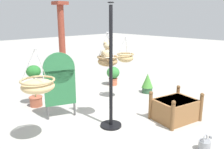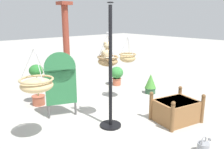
# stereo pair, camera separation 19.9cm
# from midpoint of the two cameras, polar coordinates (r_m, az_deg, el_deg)

# --- Properties ---
(ground_plane) EXTENTS (40.00, 40.00, 0.00)m
(ground_plane) POSITION_cam_midpoint_polar(r_m,az_deg,el_deg) (5.08, -0.46, -11.80)
(ground_plane) COLOR #ADAAA3
(display_pole_central) EXTENTS (0.44, 0.44, 2.48)m
(display_pole_central) POSITION_cam_midpoint_polar(r_m,az_deg,el_deg) (4.64, -1.50, -4.01)
(display_pole_central) COLOR black
(display_pole_central) RESTS_ON ground
(hanging_basket_with_teddy) EXTENTS (0.44, 0.44, 0.70)m
(hanging_basket_with_teddy) POSITION_cam_midpoint_polar(r_m,az_deg,el_deg) (4.77, -2.28, 3.47)
(hanging_basket_with_teddy) COLOR #A37F51
(teddy_bear) EXTENTS (0.28, 0.24, 0.40)m
(teddy_bear) POSITION_cam_midpoint_polar(r_m,az_deg,el_deg) (4.76, -2.47, 5.59)
(teddy_bear) COLOR #D1B789
(hanging_basket_left_high) EXTENTS (0.58, 0.58, 0.76)m
(hanging_basket_left_high) POSITION_cam_midpoint_polar(r_m,az_deg,el_deg) (4.12, -19.18, -2.54)
(hanging_basket_left_high) COLOR tan
(hanging_basket_right_low) EXTENTS (0.44, 0.44, 0.66)m
(hanging_basket_right_low) POSITION_cam_midpoint_polar(r_m,az_deg,el_deg) (6.05, 2.37, 4.25)
(hanging_basket_right_low) COLOR tan
(greenhouse_pillar_left) EXTENTS (0.38, 0.38, 2.67)m
(greenhouse_pillar_left) POSITION_cam_midpoint_polar(r_m,az_deg,el_deg) (7.63, -12.95, 6.74)
(greenhouse_pillar_left) COLOR brown
(greenhouse_pillar_left) RESTS_ON ground
(wooden_planter_box) EXTENTS (1.07, 0.93, 0.64)m
(wooden_planter_box) POSITION_cam_midpoint_polar(r_m,az_deg,el_deg) (5.27, 14.32, -8.21)
(wooden_planter_box) COLOR olive
(wooden_planter_box) RESTS_ON ground
(potted_plant_fern_front) EXTENTS (0.35, 0.35, 1.06)m
(potted_plant_fern_front) POSITION_cam_midpoint_polar(r_m,az_deg,el_deg) (6.12, -19.48, -2.27)
(potted_plant_fern_front) COLOR #AD563D
(potted_plant_fern_front) RESTS_ON ground
(potted_plant_tall_leafy) EXTENTS (0.33, 0.33, 0.59)m
(potted_plant_tall_leafy) POSITION_cam_midpoint_polar(r_m,az_deg,el_deg) (6.93, 7.93, -2.16)
(potted_plant_tall_leafy) COLOR #2D5638
(potted_plant_tall_leafy) RESTS_ON ground
(potted_plant_bushy_green) EXTENTS (0.43, 0.43, 0.62)m
(potted_plant_bushy_green) POSITION_cam_midpoint_polar(r_m,az_deg,el_deg) (7.62, -0.47, -0.01)
(potted_plant_bushy_green) COLOR #BC6042
(potted_plant_bushy_green) RESTS_ON ground
(display_sign_board) EXTENTS (0.65, 0.29, 1.48)m
(display_sign_board) POSITION_cam_midpoint_polar(r_m,az_deg,el_deg) (5.17, -13.89, -1.35)
(display_sign_board) COLOR #286B3D
(display_sign_board) RESTS_ON ground
(watering_can) EXTENTS (0.35, 0.20, 0.30)m
(watering_can) POSITION_cam_midpoint_polar(r_m,az_deg,el_deg) (4.35, 20.69, -15.96)
(watering_can) COLOR gray
(watering_can) RESTS_ON ground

